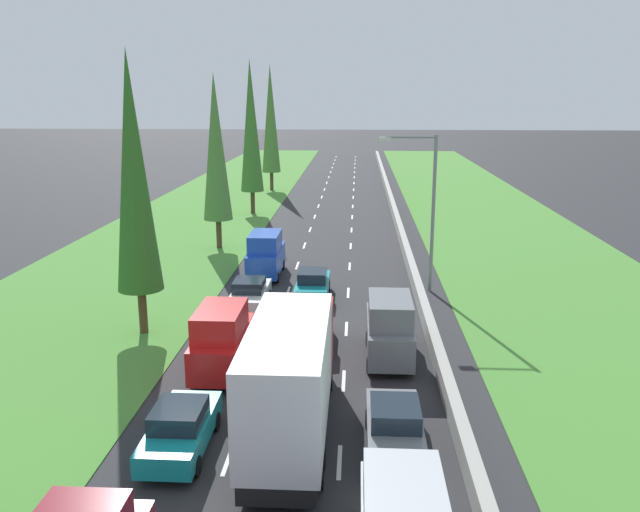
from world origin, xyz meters
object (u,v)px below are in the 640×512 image
at_px(blue_van_left_lane, 266,254).
at_px(poplar_tree_fourth, 251,127).
at_px(white_box_truck_centre_lane, 291,375).
at_px(grey_sedan_right_lane, 394,426).
at_px(teal_sedan_left_lane, 181,428).
at_px(white_sedan_left_lane, 250,294).
at_px(poplar_tree_fifth, 271,119).
at_px(grey_van_right_lane, 389,328).
at_px(teal_sedan_centre_lane, 313,284).
at_px(poplar_tree_second, 134,174).
at_px(poplar_tree_third, 216,148).
at_px(red_van_left_lane, 222,340).
at_px(street_light_mast, 427,202).
at_px(grey_hatchback_centre_lane, 311,327).

xyz_separation_m(blue_van_left_lane, poplar_tree_fourth, (-4.27, 21.93, 6.81)).
bearing_deg(white_box_truck_centre_lane, grey_sedan_right_lane, -12.10).
bearing_deg(teal_sedan_left_lane, white_box_truck_centre_lane, 19.98).
bearing_deg(white_sedan_left_lane, blue_van_left_lane, 90.17).
bearing_deg(white_box_truck_centre_lane, blue_van_left_lane, 100.28).
height_order(white_box_truck_centre_lane, poplar_tree_fifth, poplar_tree_fifth).
relative_size(grey_van_right_lane, white_sedan_left_lane, 1.09).
distance_m(teal_sedan_centre_lane, poplar_tree_second, 11.91).
distance_m(teal_sedan_left_lane, white_sedan_left_lane, 14.51).
distance_m(teal_sedan_left_lane, poplar_tree_third, 29.52).
height_order(grey_sedan_right_lane, teal_sedan_centre_lane, same).
bearing_deg(red_van_left_lane, poplar_tree_second, 137.80).
bearing_deg(poplar_tree_fifth, teal_sedan_centre_lane, -79.59).
relative_size(red_van_left_lane, poplar_tree_fourth, 0.34).
bearing_deg(teal_sedan_left_lane, poplar_tree_fourth, 95.88).
relative_size(teal_sedan_centre_lane, poplar_tree_fourth, 0.31).
height_order(white_box_truck_centre_lane, street_light_mast, street_light_mast).
bearing_deg(teal_sedan_left_lane, grey_sedan_right_lane, 4.38).
bearing_deg(grey_van_right_lane, teal_sedan_left_lane, -131.02).
bearing_deg(grey_sedan_right_lane, teal_sedan_left_lane, -175.62).
height_order(teal_sedan_left_lane, white_box_truck_centre_lane, white_box_truck_centre_lane).
relative_size(white_box_truck_centre_lane, street_light_mast, 1.04).
bearing_deg(white_sedan_left_lane, grey_sedan_right_lane, -63.59).
height_order(teal_sedan_left_lane, grey_hatchback_centre_lane, grey_hatchback_centre_lane).
distance_m(white_sedan_left_lane, poplar_tree_fifth, 44.91).
bearing_deg(poplar_tree_fifth, street_light_mast, -70.70).
distance_m(red_van_left_lane, poplar_tree_fourth, 37.52).
xyz_separation_m(grey_sedan_right_lane, white_box_truck_centre_lane, (-3.39, 0.73, 1.37)).
bearing_deg(poplar_tree_second, blue_van_left_lane, 66.80).
xyz_separation_m(white_box_truck_centre_lane, teal_sedan_centre_lane, (-0.33, 15.24, -1.37)).
relative_size(teal_sedan_left_lane, grey_van_right_lane, 0.92).
distance_m(poplar_tree_fourth, street_light_mast, 28.45).
bearing_deg(red_van_left_lane, poplar_tree_fourth, 96.99).
relative_size(teal_sedan_centre_lane, poplar_tree_second, 0.34).
relative_size(teal_sedan_left_lane, poplar_tree_fifth, 0.31).
bearing_deg(grey_hatchback_centre_lane, grey_van_right_lane, -22.96).
distance_m(teal_sedan_centre_lane, poplar_tree_third, 15.66).
height_order(white_sedan_left_lane, teal_sedan_centre_lane, same).
distance_m(teal_sedan_left_lane, grey_hatchback_centre_lane, 10.14).
relative_size(red_van_left_lane, grey_hatchback_centre_lane, 1.26).
bearing_deg(street_light_mast, poplar_tree_fourth, 119.43).
xyz_separation_m(grey_sedan_right_lane, white_sedan_left_lane, (-6.95, 13.99, 0.00)).
height_order(blue_van_left_lane, poplar_tree_third, poplar_tree_third).
height_order(poplar_tree_third, poplar_tree_fourth, poplar_tree_fourth).
height_order(poplar_tree_second, poplar_tree_third, poplar_tree_second).
relative_size(red_van_left_lane, white_sedan_left_lane, 1.09).
bearing_deg(poplar_tree_fifth, grey_van_right_lane, -77.06).
height_order(poplar_tree_fourth, poplar_tree_fifth, poplar_tree_fifth).
height_order(blue_van_left_lane, poplar_tree_second, poplar_tree_second).
bearing_deg(teal_sedan_centre_lane, poplar_tree_second, -142.40).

